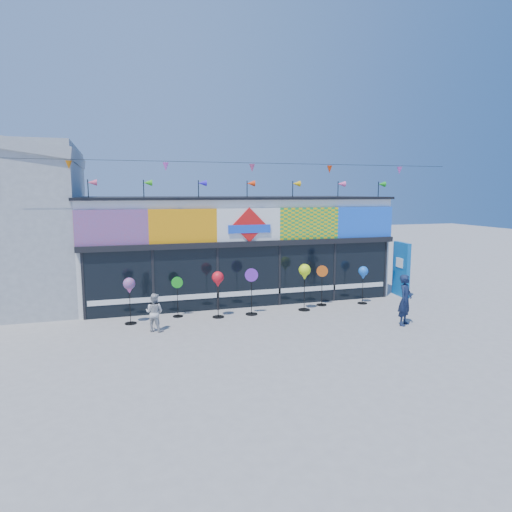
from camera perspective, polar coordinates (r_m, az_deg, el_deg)
name	(u,v)px	position (r m, az deg, el deg)	size (l,w,h in m)	color
ground	(280,334)	(14.11, 3.06, -9.68)	(80.00, 80.00, 0.00)	gray
kite_shop	(232,246)	(19.26, -2.98, 1.31)	(16.00, 5.70, 5.31)	white
blue_sign	(401,269)	(19.78, 17.70, -1.58)	(0.26, 1.13, 2.24)	#0B5CA6
spinner_0	(129,287)	(15.37, -15.55, -3.75)	(0.39, 0.39, 1.54)	black
spinner_1	(177,296)	(16.00, -9.79, -4.91)	(0.39, 0.36, 1.40)	black
spinner_2	(218,281)	(15.62, -4.79, -3.09)	(0.41, 0.41, 1.61)	black
spinner_3	(251,290)	(16.00, -0.57, -4.31)	(0.46, 0.42, 1.65)	black
spinner_4	(305,273)	(16.59, 6.10, -2.17)	(0.43, 0.43, 1.71)	black
spinner_5	(322,284)	(17.51, 8.25, -3.53)	(0.41, 0.39, 1.54)	black
spinner_6	(363,274)	(18.00, 13.25, -2.18)	(0.37, 0.37, 1.46)	black
adult_man	(405,300)	(15.54, 18.15, -5.25)	(0.61, 0.40, 1.66)	#121D3A
child	(154,312)	(14.53, -12.60, -6.89)	(0.58, 0.33, 1.20)	silver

